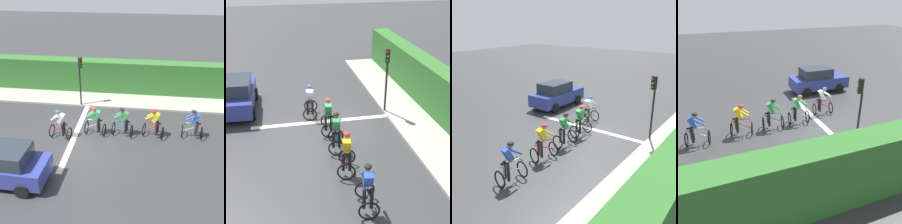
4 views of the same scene
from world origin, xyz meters
The scene contains 12 objects.
ground_plane centered at (0.00, 0.00, 0.00)m, with size 80.00×80.00×0.00m, color #333335.
sidewalk_kerb centered at (-4.53, 2.00, 0.06)m, with size 2.80×23.51×0.12m, color #9E998E.
stone_wall_low centered at (-5.43, 2.00, 0.31)m, with size 0.44×23.51×0.63m, color gray.
hedge_wall centered at (-5.73, 2.00, 1.18)m, with size 1.10×23.51×2.36m, color #2D6628.
road_marking_stop_line centered at (0.00, -0.42, 0.00)m, with size 7.00×0.30×0.01m, color silver.
cyclist_lead centered at (-0.30, 5.99, 0.80)m, with size 0.82×1.16×1.66m.
cyclist_second centered at (-0.12, 3.88, 0.80)m, with size 0.92×1.21×1.66m.
cyclist_mid centered at (-0.06, 2.21, 0.80)m, with size 0.85×1.18×1.66m.
cyclist_fourth centered at (0.00, 0.71, 0.80)m, with size 0.82×1.16×1.66m.
cyclist_trailing centered at (0.59, -1.10, 0.80)m, with size 0.85×1.18×1.66m.
car_navy centered at (4.16, -2.64, 0.87)m, with size 1.99×4.15×1.76m.
traffic_light_near_crossing centered at (-3.18, -0.79, 2.22)m, with size 0.26×0.30×3.34m.
Camera 4 is at (-11.00, 5.44, 6.38)m, focal length 38.98 mm.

